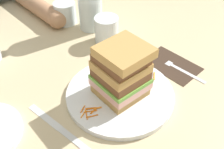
% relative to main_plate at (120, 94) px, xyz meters
% --- Properties ---
extents(ground_plane, '(3.00, 3.00, 0.00)m').
position_rel_main_plate_xyz_m(ground_plane, '(-0.01, 0.02, -0.01)').
color(ground_plane, '#C6B289').
extents(main_plate, '(0.27, 0.27, 0.01)m').
position_rel_main_plate_xyz_m(main_plate, '(0.00, 0.00, 0.00)').
color(main_plate, white).
rests_on(main_plate, ground_plane).
extents(sandwich, '(0.11, 0.12, 0.14)m').
position_rel_main_plate_xyz_m(sandwich, '(0.00, -0.00, 0.07)').
color(sandwich, tan).
rests_on(sandwich, main_plate).
extents(carrot_shred_0, '(0.02, 0.01, 0.00)m').
position_rel_main_plate_xyz_m(carrot_shred_0, '(-0.09, -0.00, 0.01)').
color(carrot_shred_0, orange).
rests_on(carrot_shred_0, main_plate).
extents(carrot_shred_1, '(0.02, 0.01, 0.00)m').
position_rel_main_plate_xyz_m(carrot_shred_1, '(-0.08, -0.00, 0.01)').
color(carrot_shred_1, orange).
rests_on(carrot_shred_1, main_plate).
extents(carrot_shred_2, '(0.01, 0.02, 0.00)m').
position_rel_main_plate_xyz_m(carrot_shred_2, '(-0.11, -0.00, 0.01)').
color(carrot_shred_2, orange).
rests_on(carrot_shred_2, main_plate).
extents(carrot_shred_3, '(0.02, 0.01, 0.00)m').
position_rel_main_plate_xyz_m(carrot_shred_3, '(-0.10, 0.01, 0.01)').
color(carrot_shred_3, orange).
rests_on(carrot_shred_3, main_plate).
extents(carrot_shred_4, '(0.02, 0.02, 0.00)m').
position_rel_main_plate_xyz_m(carrot_shred_4, '(-0.09, 0.00, 0.01)').
color(carrot_shred_4, orange).
rests_on(carrot_shred_4, main_plate).
extents(carrot_shred_5, '(0.02, 0.02, 0.00)m').
position_rel_main_plate_xyz_m(carrot_shred_5, '(-0.09, 0.01, 0.01)').
color(carrot_shred_5, orange).
rests_on(carrot_shred_5, main_plate).
extents(carrot_shred_6, '(0.03, 0.01, 0.00)m').
position_rel_main_plate_xyz_m(carrot_shred_6, '(-0.10, -0.01, 0.01)').
color(carrot_shred_6, orange).
rests_on(carrot_shred_6, main_plate).
extents(carrot_shred_7, '(0.03, 0.02, 0.00)m').
position_rel_main_plate_xyz_m(carrot_shred_7, '(-0.11, 0.01, 0.01)').
color(carrot_shred_7, orange).
rests_on(carrot_shred_7, main_plate).
extents(carrot_shred_8, '(0.02, 0.02, 0.00)m').
position_rel_main_plate_xyz_m(carrot_shred_8, '(0.10, 0.01, 0.01)').
color(carrot_shred_8, orange).
rests_on(carrot_shred_8, main_plate).
extents(carrot_shred_9, '(0.02, 0.02, 0.00)m').
position_rel_main_plate_xyz_m(carrot_shred_9, '(0.11, -0.02, 0.01)').
color(carrot_shred_9, orange).
rests_on(carrot_shred_9, main_plate).
extents(carrot_shred_10, '(0.02, 0.00, 0.00)m').
position_rel_main_plate_xyz_m(carrot_shred_10, '(0.07, -0.01, 0.01)').
color(carrot_shred_10, orange).
rests_on(carrot_shred_10, main_plate).
extents(carrot_shred_11, '(0.03, 0.01, 0.00)m').
position_rel_main_plate_xyz_m(carrot_shred_11, '(0.11, 0.00, 0.01)').
color(carrot_shred_11, orange).
rests_on(carrot_shred_11, main_plate).
extents(carrot_shred_12, '(0.02, 0.02, 0.00)m').
position_rel_main_plate_xyz_m(carrot_shred_12, '(0.11, 0.01, 0.01)').
color(carrot_shred_12, orange).
rests_on(carrot_shred_12, main_plate).
extents(napkin_dark, '(0.11, 0.16, 0.00)m').
position_rel_main_plate_xyz_m(napkin_dark, '(0.19, -0.01, -0.01)').
color(napkin_dark, '#38281E').
rests_on(napkin_dark, ground_plane).
extents(fork, '(0.02, 0.17, 0.00)m').
position_rel_main_plate_xyz_m(fork, '(0.20, -0.03, -0.00)').
color(fork, silver).
rests_on(fork, napkin_dark).
extents(knife, '(0.04, 0.20, 0.00)m').
position_rel_main_plate_xyz_m(knife, '(-0.17, 0.02, -0.01)').
color(knife, silver).
rests_on(knife, ground_plane).
extents(juice_glass, '(0.07, 0.07, 0.08)m').
position_rel_main_plate_xyz_m(juice_glass, '(0.14, 0.20, 0.03)').
color(juice_glass, white).
rests_on(juice_glass, ground_plane).
extents(empty_tumbler_0, '(0.08, 0.08, 0.07)m').
position_rel_main_plate_xyz_m(empty_tumbler_0, '(0.11, 0.39, 0.03)').
color(empty_tumbler_0, silver).
rests_on(empty_tumbler_0, ground_plane).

